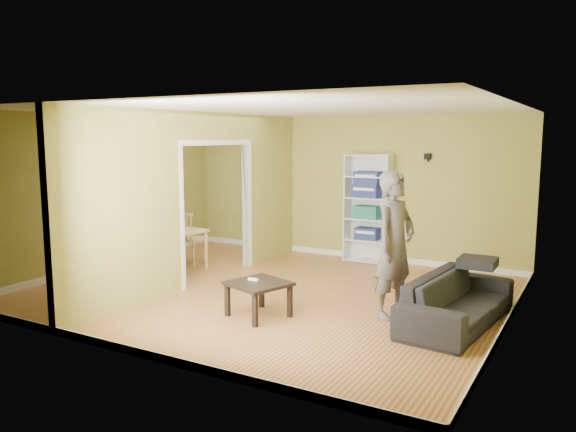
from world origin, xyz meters
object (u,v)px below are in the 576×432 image
object	(u,v)px
chair_left	(143,238)
person	(395,232)
sofa	(458,293)
dining_table	(171,233)
chair_far	(193,237)
bookshelf	(369,208)
coffee_table	(258,287)
chair_near	(148,248)

from	to	relation	value
chair_left	person	bearing A→B (deg)	64.09
sofa	dining_table	xyz separation A→B (m)	(-4.91, 0.54, 0.21)
person	chair_far	bearing A→B (deg)	89.28
bookshelf	dining_table	distance (m)	3.49
chair_left	chair_far	world-z (taller)	chair_far
bookshelf	chair_left	distance (m)	4.06
sofa	bookshelf	bearing A→B (deg)	45.49
sofa	dining_table	bearing A→B (deg)	90.15
person	coffee_table	world-z (taller)	person
sofa	chair_far	distance (m)	5.01
person	chair_near	world-z (taller)	person
person	coffee_table	bearing A→B (deg)	134.99
person	dining_table	xyz separation A→B (m)	(-4.15, 0.64, -0.47)
sofa	bookshelf	xyz separation A→B (m)	(-2.20, 2.71, 0.58)
coffee_table	chair_left	bearing A→B (deg)	155.76
chair_near	chair_far	xyz separation A→B (m)	(-0.04, 1.18, -0.01)
coffee_table	dining_table	distance (m)	3.07
sofa	chair_far	bearing A→B (deg)	83.88
sofa	chair_left	bearing A→B (deg)	90.30
person	chair_far	world-z (taller)	person
sofa	chair_left	xyz separation A→B (m)	(-5.64, 0.61, 0.07)
sofa	chair_near	size ratio (longest dim) A/B	2.19
coffee_table	chair_left	xyz separation A→B (m)	(-3.41, 1.54, 0.08)
dining_table	chair_far	distance (m)	0.57
sofa	coffee_table	world-z (taller)	sofa
dining_table	chair_far	size ratio (longest dim) A/B	1.19
bookshelf	chair_near	size ratio (longest dim) A/B	2.07
person	chair_near	distance (m)	4.14
chair_far	chair_near	bearing A→B (deg)	96.10
bookshelf	chair_near	distance (m)	3.90
sofa	coffee_table	bearing A→B (deg)	119.10
coffee_table	chair_far	distance (m)	3.35
person	chair_near	size ratio (longest dim) A/B	2.30
dining_table	chair_far	world-z (taller)	chair_far
chair_left	chair_near	xyz separation A→B (m)	(0.78, -0.70, 0.01)
person	bookshelf	size ratio (longest dim) A/B	1.11
coffee_table	sofa	bearing A→B (deg)	22.65
chair_left	chair_far	bearing A→B (deg)	105.45
dining_table	chair_near	bearing A→B (deg)	-85.03
person	bookshelf	bearing A→B (deg)	42.36
person	dining_table	bearing A→B (deg)	96.57
bookshelf	chair_far	distance (m)	3.19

